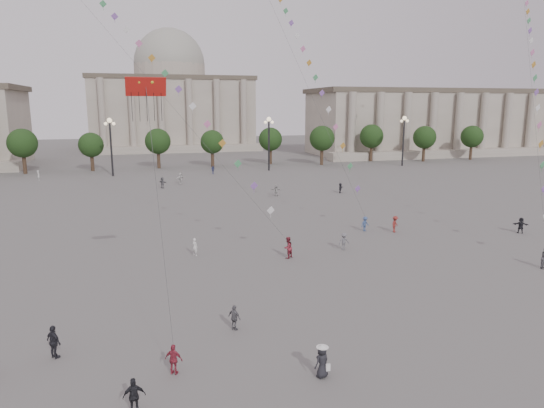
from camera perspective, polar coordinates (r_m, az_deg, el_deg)
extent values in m
plane|color=#585552|center=(28.82, 6.59, -15.08)|extent=(360.00, 360.00, 0.00)
cube|color=gray|center=(146.08, 20.59, 8.89)|extent=(80.00, 22.00, 16.00)
cube|color=brown|center=(146.05, 20.83, 12.26)|extent=(81.60, 22.44, 1.20)
cube|color=gray|center=(136.14, 23.56, 5.57)|extent=(84.00, 4.00, 2.00)
cube|color=gray|center=(154.20, -11.70, 10.23)|extent=(46.00, 30.00, 20.00)
cube|color=brown|center=(154.37, -11.87, 14.16)|extent=(46.92, 30.60, 1.20)
cube|color=gray|center=(137.73, -11.10, 6.37)|extent=(48.30, 4.00, 2.00)
cylinder|color=gray|center=(154.48, -11.90, 14.86)|extent=(21.00, 21.00, 5.00)
sphere|color=gray|center=(154.65, -11.94, 15.79)|extent=(21.00, 21.00, 21.00)
cylinder|color=#382C1C|center=(104.45, -26.30, 4.23)|extent=(0.70, 0.70, 3.52)
sphere|color=black|center=(104.12, -26.48, 6.24)|extent=(5.12, 5.12, 5.12)
cylinder|color=#382C1C|center=(102.80, -19.72, 4.65)|extent=(0.70, 0.70, 3.52)
sphere|color=black|center=(102.47, -19.86, 6.69)|extent=(5.12, 5.12, 5.12)
cylinder|color=#382C1C|center=(102.54, -13.00, 5.01)|extent=(0.70, 0.70, 3.52)
sphere|color=black|center=(102.21, -13.10, 7.06)|extent=(5.12, 5.12, 5.12)
cylinder|color=#382C1C|center=(103.68, -6.34, 5.30)|extent=(0.70, 0.70, 3.52)
sphere|color=black|center=(103.35, -6.39, 7.33)|extent=(5.12, 5.12, 5.12)
cylinder|color=#382C1C|center=(106.17, 0.10, 5.52)|extent=(0.70, 0.70, 3.52)
sphere|color=black|center=(105.84, 0.10, 7.50)|extent=(5.12, 5.12, 5.12)
cylinder|color=#382C1C|center=(109.92, 6.17, 5.66)|extent=(0.70, 0.70, 3.52)
sphere|color=black|center=(109.61, 6.22, 7.57)|extent=(5.12, 5.12, 5.12)
cylinder|color=#382C1C|center=(114.81, 11.79, 5.73)|extent=(0.70, 0.70, 3.52)
sphere|color=black|center=(114.51, 11.87, 7.56)|extent=(5.12, 5.12, 5.12)
cylinder|color=#382C1C|center=(120.69, 16.91, 5.75)|extent=(0.70, 0.70, 3.52)
sphere|color=black|center=(120.41, 17.01, 7.49)|extent=(5.12, 5.12, 5.12)
cylinder|color=#382C1C|center=(127.44, 21.52, 5.73)|extent=(0.70, 0.70, 3.52)
sphere|color=black|center=(127.17, 21.64, 7.37)|extent=(5.12, 5.12, 5.12)
cylinder|color=#262628|center=(94.34, -18.38, 6.16)|extent=(0.36, 0.36, 10.00)
sphere|color=#FFE5B2|center=(94.05, -18.59, 9.31)|extent=(0.90, 0.90, 0.90)
sphere|color=#FFE5B2|center=(94.11, -18.99, 8.92)|extent=(0.60, 0.60, 0.60)
sphere|color=#FFE5B2|center=(94.03, -18.13, 8.97)|extent=(0.60, 0.60, 0.60)
cylinder|color=#262628|center=(97.40, -0.37, 6.89)|extent=(0.36, 0.36, 10.00)
sphere|color=#FFE5B2|center=(97.12, -0.37, 9.95)|extent=(0.90, 0.90, 0.90)
sphere|color=#FFE5B2|center=(96.96, -0.78, 9.59)|extent=(0.60, 0.60, 0.60)
sphere|color=#FFE5B2|center=(97.32, 0.03, 9.60)|extent=(0.60, 0.60, 0.60)
cylinder|color=#262628|center=(108.96, 15.19, 6.99)|extent=(0.36, 0.36, 10.00)
sphere|color=#FFE5B2|center=(108.71, 15.33, 9.72)|extent=(0.90, 0.90, 0.90)
sphere|color=#FFE5B2|center=(108.38, 14.99, 9.41)|extent=(0.60, 0.60, 0.60)
sphere|color=#FFE5B2|center=(109.08, 15.64, 9.39)|extent=(0.60, 0.60, 0.60)
imported|color=navy|center=(93.59, -6.97, 4.02)|extent=(0.99, 0.71, 1.56)
imported|color=black|center=(55.80, 27.22, -2.24)|extent=(1.55, 1.24, 1.65)
imported|color=silver|center=(82.01, -10.74, 2.98)|extent=(1.66, 1.69, 1.94)
imported|color=slate|center=(44.46, 8.47, -4.38)|extent=(1.03, 0.61, 1.58)
imported|color=#B1B1AD|center=(70.06, 0.48, 1.64)|extent=(1.55, 1.30, 1.68)
imported|color=maroon|center=(51.56, 14.28, -2.31)|extent=(1.27, 1.19, 1.72)
imported|color=black|center=(73.23, 8.05, 1.88)|extent=(1.23, 1.33, 1.49)
imported|color=silver|center=(94.29, -25.77, 3.06)|extent=(0.64, 0.74, 1.71)
imported|color=slate|center=(78.66, -12.77, 2.47)|extent=(1.43, 1.59, 1.76)
imported|color=silver|center=(42.86, -9.06, -5.00)|extent=(0.65, 0.68, 1.57)
imported|color=maroon|center=(25.16, -11.48, -17.48)|extent=(0.97, 0.76, 1.54)
imported|color=#222227|center=(28.33, -24.29, -14.58)|extent=(1.03, 1.06, 1.79)
imported|color=#5C5B60|center=(29.01, -4.44, -13.20)|extent=(0.84, 0.93, 1.52)
imported|color=black|center=(22.80, -15.90, -20.90)|extent=(0.96, 0.43, 1.62)
imported|color=maroon|center=(41.63, 1.88, -5.14)|extent=(1.15, 1.10, 1.87)
imported|color=#38507F|center=(51.36, 10.89, -2.31)|extent=(1.13, 0.87, 1.55)
imported|color=black|center=(24.56, 5.91, -17.94)|extent=(0.95, 0.81, 1.64)
cone|color=white|center=(24.18, 5.95, -16.28)|extent=(0.52, 0.52, 0.14)
cylinder|color=white|center=(24.20, 5.95, -16.41)|extent=(0.60, 0.60, 0.02)
cube|color=white|center=(24.65, 6.60, -18.55)|extent=(0.22, 0.10, 0.35)
cube|color=#B11812|center=(28.37, -14.62, 13.21)|extent=(2.22, 0.62, 1.02)
cube|color=green|center=(28.33, -15.38, 13.68)|extent=(0.36, 0.21, 0.34)
cube|color=#1F4EA9|center=(28.34, -13.92, 13.76)|extent=(0.36, 0.21, 0.34)
sphere|color=gold|center=(28.29, -15.38, 13.69)|extent=(0.20, 0.20, 0.20)
sphere|color=gold|center=(28.31, -13.92, 13.76)|extent=(0.20, 0.20, 0.20)
cylinder|color=#3F3F3F|center=(25.72, -13.20, -0.29)|extent=(0.02, 0.02, 13.83)
cylinder|color=#3F3F3F|center=(58.97, -20.28, 20.19)|extent=(0.02, 0.02, 65.95)
cube|color=white|center=(41.90, -0.15, -0.75)|extent=(0.76, 0.25, 0.76)
cube|color=#8958B0|center=(42.61, -2.12, 2.16)|extent=(0.76, 0.25, 0.76)
cube|color=#479A61|center=(43.50, -4.03, 4.76)|extent=(0.76, 0.25, 0.76)
cube|color=#BF862D|center=(44.52, -5.86, 7.13)|extent=(0.76, 0.25, 0.76)
cube|color=pink|center=(45.67, -7.62, 9.30)|extent=(0.76, 0.25, 0.76)
cube|color=white|center=(46.91, -9.31, 11.30)|extent=(0.76, 0.25, 0.76)
cube|color=#8958B0|center=(48.25, -10.93, 13.12)|extent=(0.76, 0.25, 0.76)
cube|color=#479A61|center=(49.67, -12.48, 14.80)|extent=(0.76, 0.25, 0.76)
cube|color=#BF862D|center=(51.15, -13.97, 16.34)|extent=(0.76, 0.25, 0.76)
cube|color=pink|center=(52.70, -15.38, 17.76)|extent=(0.76, 0.25, 0.76)
cube|color=white|center=(54.30, -16.74, 19.06)|extent=(0.76, 0.25, 0.76)
cube|color=#8958B0|center=(55.95, -18.03, 20.25)|extent=(0.76, 0.25, 0.76)
cube|color=#479A61|center=(57.65, -19.27, 21.35)|extent=(0.76, 0.25, 0.76)
cube|color=#8958B0|center=(51.77, 10.05, 1.80)|extent=(0.76, 0.25, 0.76)
cube|color=#479A61|center=(52.58, 9.18, 4.44)|extent=(0.76, 0.25, 0.76)
cube|color=#BF862D|center=(53.54, 8.33, 6.81)|extent=(0.76, 0.25, 0.76)
cube|color=pink|center=(54.59, 7.50, 8.98)|extent=(0.76, 0.25, 0.76)
cube|color=white|center=(55.73, 6.69, 11.00)|extent=(0.76, 0.25, 0.76)
cube|color=#8958B0|center=(56.95, 5.90, 12.87)|extent=(0.76, 0.25, 0.76)
cube|color=#479A61|center=(58.23, 5.14, 14.61)|extent=(0.76, 0.25, 0.76)
cube|color=#BF862D|center=(59.57, 4.39, 16.24)|extent=(0.76, 0.25, 0.76)
cube|color=pink|center=(60.96, 3.67, 17.76)|extent=(0.76, 0.25, 0.76)
cube|color=white|center=(62.40, 2.97, 19.18)|extent=(0.76, 0.25, 0.76)
cube|color=#8958B0|center=(63.88, 2.29, 20.52)|extent=(0.76, 0.25, 0.76)
cube|color=#479A61|center=(65.39, 1.63, 21.77)|extent=(0.76, 0.25, 0.76)
cylinder|color=#3F3F3F|center=(67.90, 27.93, 15.92)|extent=(0.02, 0.02, 61.11)
cube|color=#8958B0|center=(47.75, 29.37, 1.61)|extent=(0.76, 0.25, 0.76)
cube|color=#479A61|center=(49.54, 29.23, 4.04)|extent=(0.76, 0.25, 0.76)
cube|color=#BF862D|center=(51.41, 29.09, 6.20)|extent=(0.76, 0.25, 0.76)
cube|color=pink|center=(53.35, 28.95, 8.14)|extent=(0.76, 0.25, 0.76)
cube|color=white|center=(55.35, 28.81, 9.89)|extent=(0.76, 0.25, 0.76)
cube|color=#8958B0|center=(57.40, 28.68, 11.47)|extent=(0.76, 0.25, 0.76)
cube|color=#479A61|center=(59.49, 28.55, 12.92)|extent=(0.76, 0.25, 0.76)
cube|color=#BF862D|center=(61.61, 28.43, 14.23)|extent=(0.76, 0.25, 0.76)
cube|color=pink|center=(63.76, 28.31, 15.44)|extent=(0.76, 0.25, 0.76)
cube|color=white|center=(65.93, 28.20, 16.55)|extent=(0.76, 0.25, 0.76)
cube|color=#8958B0|center=(68.13, 28.09, 17.57)|extent=(0.76, 0.25, 0.76)
cube|color=#479A61|center=(70.34, 27.99, 18.52)|extent=(0.76, 0.25, 0.76)
cube|color=#BF862D|center=(72.57, 27.89, 19.39)|extent=(0.76, 0.25, 0.76)
cube|color=pink|center=(74.81, 27.79, 20.20)|extent=(0.76, 0.25, 0.76)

